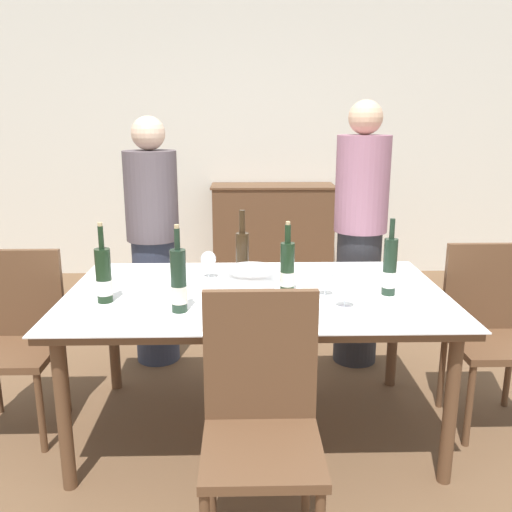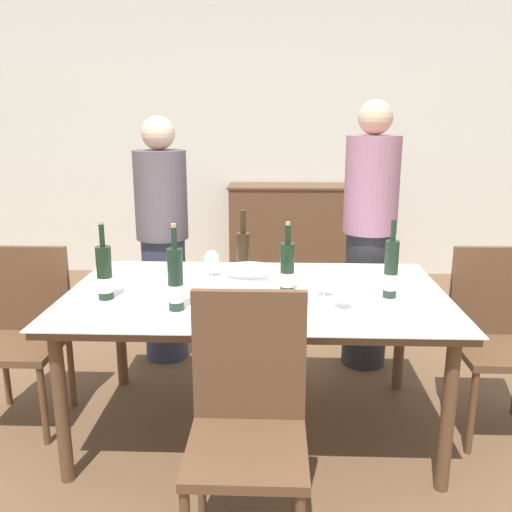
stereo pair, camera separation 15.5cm
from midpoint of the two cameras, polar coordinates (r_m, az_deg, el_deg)
name	(u,v)px [view 1 (the left image)]	position (r m, az deg, el deg)	size (l,w,h in m)	color
ground_plane	(256,427)	(2.96, -1.58, -17.57)	(12.00, 12.00, 0.00)	brown
back_wall	(249,135)	(5.49, -1.61, 12.63)	(8.00, 0.10, 2.80)	silver
sideboard_cabinet	(273,233)	(5.32, 0.92, 2.48)	(1.19, 0.46, 0.94)	brown
dining_table	(256,304)	(2.67, -1.68, -5.06)	(1.84, 1.09, 0.74)	brown
ice_bucket	(251,285)	(2.45, -2.31, -3.07)	(0.22, 0.22, 0.17)	white
wine_bottle_0	(242,261)	(2.67, -3.11, -0.56)	(0.07, 0.07, 0.39)	#332314
wine_bottle_1	(390,268)	(2.63, 12.26, -1.28)	(0.07, 0.07, 0.37)	#1E3323
wine_bottle_2	(287,268)	(2.60, 1.61, -1.32)	(0.07, 0.07, 0.35)	black
wine_bottle_3	(179,282)	(2.38, -10.00, -2.77)	(0.07, 0.07, 0.39)	#1E3323
wine_bottle_4	(104,277)	(2.58, -17.41, -2.09)	(0.07, 0.07, 0.37)	black
wine_glass_0	(325,275)	(2.56, 5.59, -2.05)	(0.08, 0.08, 0.15)	white
wine_glass_1	(345,288)	(2.42, 7.57, -3.33)	(0.09, 0.09, 0.14)	white
wine_glass_2	(208,260)	(2.86, -6.59, -0.40)	(0.08, 0.08, 0.15)	white
chair_left_end	(17,330)	(3.06, -25.17, -7.07)	(0.42, 0.42, 0.91)	brown
chair_near_front	(260,411)	(2.02, -1.87, -16.01)	(0.42, 0.42, 0.97)	brown
chair_right_end	(489,323)	(3.04, 22.00, -6.57)	(0.42, 0.42, 0.93)	brown
person_host	(154,243)	(3.52, -11.99, 1.29)	(0.33, 0.33, 1.58)	#383F56
person_guest_left	(360,236)	(3.46, 9.62, 2.04)	(0.33, 0.33, 1.67)	#2D2D33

